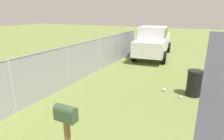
# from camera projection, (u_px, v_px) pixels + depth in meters

# --- Properties ---
(mailbox) EXTENTS (0.22, 0.46, 1.25)m
(mailbox) POSITION_uv_depth(u_px,v_px,m) (66.00, 118.00, 3.68)
(mailbox) COLOR brown
(mailbox) RESTS_ON ground
(pickup_truck) EXTENTS (5.79, 2.57, 2.09)m
(pickup_truck) POSITION_uv_depth(u_px,v_px,m) (153.00, 41.00, 12.81)
(pickup_truck) COLOR silver
(pickup_truck) RESTS_ON ground
(trash_bin) EXTENTS (0.53, 0.53, 0.97)m
(trash_bin) POSITION_uv_depth(u_px,v_px,m) (194.00, 83.00, 6.88)
(trash_bin) COLOR black
(trash_bin) RESTS_ON ground
(fence_section) EXTENTS (12.63, 0.07, 1.71)m
(fence_section) POSITION_uv_depth(u_px,v_px,m) (85.00, 58.00, 8.76)
(fence_section) COLOR #9EA3A8
(fence_section) RESTS_ON ground
(litter_bag_far_scatter) EXTENTS (0.14, 0.14, 0.14)m
(litter_bag_far_scatter) POSITION_uv_depth(u_px,v_px,m) (164.00, 90.00, 7.37)
(litter_bag_far_scatter) COLOR silver
(litter_bag_far_scatter) RESTS_ON ground
(litter_can_by_mailbox) EXTENTS (0.14, 0.12, 0.07)m
(litter_can_by_mailbox) POSITION_uv_depth(u_px,v_px,m) (181.00, 97.00, 6.78)
(litter_can_by_mailbox) COLOR silver
(litter_can_by_mailbox) RESTS_ON ground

